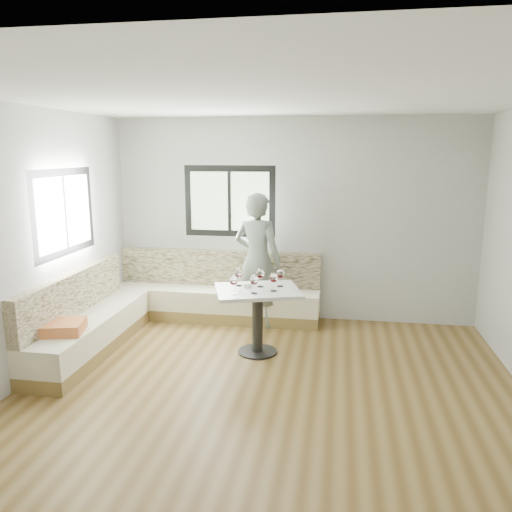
{
  "coord_description": "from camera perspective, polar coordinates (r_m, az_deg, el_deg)",
  "views": [
    {
      "loc": [
        0.63,
        -4.36,
        2.33
      ],
      "look_at": [
        -0.31,
        1.22,
        1.15
      ],
      "focal_mm": 35.0,
      "sensor_mm": 36.0,
      "label": 1
    }
  ],
  "objects": [
    {
      "name": "wine_glass_b",
      "position": [
        5.55,
        -0.22,
        -2.8
      ],
      "size": [
        0.1,
        0.1,
        0.22
      ],
      "color": "white",
      "rests_on": "table"
    },
    {
      "name": "olive_ramekin",
      "position": [
        5.86,
        -0.98,
        -3.32
      ],
      "size": [
        0.11,
        0.11,
        0.04
      ],
      "color": "white",
      "rests_on": "table"
    },
    {
      "name": "wine_glass_e",
      "position": [
        5.84,
        2.79,
        -2.07
      ],
      "size": [
        0.1,
        0.1,
        0.22
      ],
      "color": "white",
      "rests_on": "table"
    },
    {
      "name": "table",
      "position": [
        5.82,
        0.17,
        -5.65
      ],
      "size": [
        1.13,
        0.99,
        0.78
      ],
      "rotation": [
        0.0,
        0.0,
        0.31
      ],
      "color": "black",
      "rests_on": "ground"
    },
    {
      "name": "room",
      "position": [
        4.59,
        0.47,
        0.25
      ],
      "size": [
        5.01,
        5.01,
        2.81
      ],
      "color": "brown",
      "rests_on": "ground"
    },
    {
      "name": "banquette",
      "position": [
        6.69,
        -10.35,
        -5.77
      ],
      "size": [
        2.9,
        2.8,
        0.95
      ],
      "color": "olive",
      "rests_on": "ground"
    },
    {
      "name": "wine_glass_c",
      "position": [
        5.65,
        2.02,
        -2.54
      ],
      "size": [
        0.1,
        0.1,
        0.22
      ],
      "color": "white",
      "rests_on": "table"
    },
    {
      "name": "wine_glass_d",
      "position": [
        5.83,
        0.5,
        -2.1
      ],
      "size": [
        0.1,
        0.1,
        0.22
      ],
      "color": "white",
      "rests_on": "table"
    },
    {
      "name": "wine_glass_a",
      "position": [
        5.54,
        -2.57,
        -2.86
      ],
      "size": [
        0.1,
        0.1,
        0.22
      ],
      "color": "white",
      "rests_on": "table"
    },
    {
      "name": "wine_glass_f",
      "position": [
        5.87,
        -1.96,
        -1.99
      ],
      "size": [
        0.1,
        0.1,
        0.22
      ],
      "color": "white",
      "rests_on": "table"
    },
    {
      "name": "person",
      "position": [
        6.67,
        0.18,
        -0.47
      ],
      "size": [
        0.76,
        0.61,
        1.82
      ],
      "primitive_type": "imported",
      "rotation": [
        0.0,
        0.0,
        2.85
      ],
      "color": "slate",
      "rests_on": "ground"
    }
  ]
}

